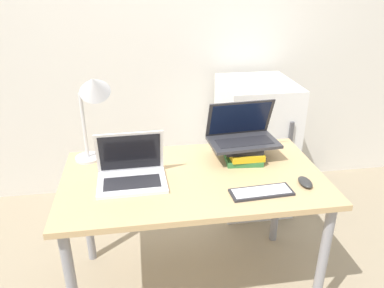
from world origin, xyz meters
The scene contains 9 objects.
wall_back centered at (0.00, 1.57, 1.35)m, with size 8.00×0.05×2.70m.
desk centered at (0.00, 0.38, 0.65)m, with size 1.34×0.75×0.73m.
laptop_left centered at (-0.31, 0.37, 0.78)m, with size 0.34×0.25×0.25m.
book_stack centered at (0.30, 0.53, 0.78)m, with size 0.22×0.25×0.09m.
laptop_on_books centered at (0.30, 0.55, 0.87)m, with size 0.39×0.26×0.23m.
wireless_keyboard centered at (0.29, 0.16, 0.74)m, with size 0.30×0.12×0.01m.
mouse centered at (0.53, 0.20, 0.75)m, with size 0.06×0.11×0.03m.
desk_lamp centered at (-0.48, 0.62, 1.11)m, with size 0.23×0.20×0.52m.
mini_fridge centered at (0.59, 1.18, 0.49)m, with size 0.50×0.59×0.99m.
Camera 1 is at (-0.26, -1.28, 1.69)m, focal length 35.00 mm.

